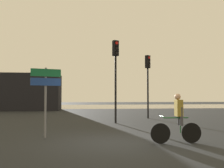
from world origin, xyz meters
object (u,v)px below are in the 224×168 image
Objects in this scene: traffic_light_center at (116,66)px; direction_sign_post at (46,89)px; cyclist at (178,118)px; distant_building at (17,92)px; traffic_light_far_right at (148,74)px.

direction_sign_post is at bearing 32.06° from traffic_light_center.
cyclist is (1.21, -6.34, -2.49)m from traffic_light_center.
direction_sign_post is at bearing -73.14° from distant_building.
traffic_light_center reaches higher than direction_sign_post.
traffic_light_far_right is 1.71× the size of direction_sign_post.
distant_building reaches higher than direction_sign_post.
traffic_light_center is 3.96m from traffic_light_far_right.
traffic_light_center is 1.84× the size of direction_sign_post.
traffic_light_far_right is at bearing -44.93° from distant_building.
traffic_light_center is at bearing -140.38° from direction_sign_post.
cyclist is at bearing 77.00° from traffic_light_center.
distant_building is 1.97× the size of traffic_light_center.
traffic_light_center is 5.99m from direction_sign_post.
traffic_light_far_right is 9.63m from cyclist.
distant_building is at bearing -89.42° from direction_sign_post.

